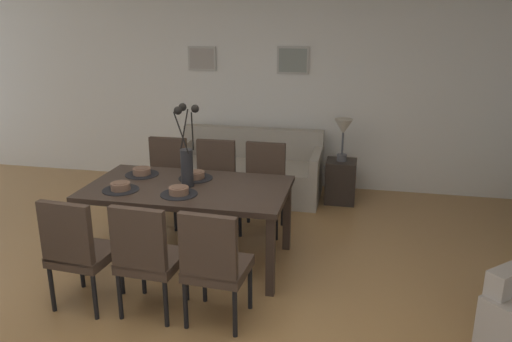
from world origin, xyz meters
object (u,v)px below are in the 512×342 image
object	(u,v)px
bowl_near_left	(120,186)
bowl_far_right	(196,174)
bowl_far_left	(179,190)
dining_chair_mid_right	(263,183)
dining_chair_far_right	(214,180)
framed_picture_center	(293,60)
bowl_near_right	(142,171)
side_table	(341,181)
centerpiece_vase	(187,156)
dining_chair_near_right	(166,177)
framed_picture_left	(202,59)
sofa	(248,173)
dining_chair_far_left	(147,254)
dining_table	(188,194)
dining_chair_near_left	(78,248)
table_lamp	(343,130)
dining_chair_mid_left	(214,262)

from	to	relation	value
bowl_near_left	bowl_far_right	bearing A→B (deg)	39.69
bowl_far_right	bowl_far_left	bearing A→B (deg)	-90.00
dining_chair_mid_right	bowl_near_left	bearing A→B (deg)	-133.69
bowl_far_left	dining_chair_far_right	bearing A→B (deg)	91.25
bowl_near_left	framed_picture_center	size ratio (longest dim) A/B	0.42
bowl_near_right	side_table	xyz separation A→B (m)	(1.82, 1.64, -0.52)
centerpiece_vase	bowl_far_right	distance (m)	0.33
dining_chair_near_right	centerpiece_vase	world-z (taller)	centerpiece_vase
dining_chair_near_right	framed_picture_left	distance (m)	1.88
bowl_far_right	sofa	xyz separation A→B (m)	(0.12, 1.66, -0.50)
bowl_far_right	dining_chair_far_right	bearing A→B (deg)	92.09
bowl_far_left	dining_chair_far_left	bearing A→B (deg)	-90.86
bowl_far_left	sofa	world-z (taller)	bowl_far_left
dining_table	dining_chair_near_left	bearing A→B (deg)	-121.50
bowl_near_right	framed_picture_center	world-z (taller)	framed_picture_center
bowl_far_left	sofa	xyz separation A→B (m)	(0.12, 2.11, -0.50)
bowl_near_left	bowl_near_right	bearing A→B (deg)	90.00
bowl_far_right	side_table	bearing A→B (deg)	51.98
bowl_near_left	table_lamp	distance (m)	2.78
dining_table	dining_chair_far_left	world-z (taller)	dining_chair_far_left
dining_chair_mid_right	framed_picture_center	bearing A→B (deg)	86.98
dining_chair_far_left	bowl_near_right	xyz separation A→B (m)	(-0.53, 1.14, 0.27)
dining_chair_far_left	dining_chair_far_right	xyz separation A→B (m)	(-0.01, 1.80, 0.00)
dining_chair_far_left	dining_chair_mid_right	bearing A→B (deg)	73.60
dining_chair_near_left	sofa	world-z (taller)	dining_chair_near_left
bowl_far_right	table_lamp	size ratio (longest dim) A/B	0.33
dining_table	dining_chair_far_left	distance (m)	0.92
dining_table	centerpiece_vase	size ratio (longest dim) A/B	2.45
bowl_near_right	dining_chair_near_right	bearing A→B (deg)	92.64
centerpiece_vase	framed_picture_center	distance (m)	2.52
dining_chair_far_left	table_lamp	bearing A→B (deg)	65.03
bowl_far_left	framed_picture_center	bearing A→B (deg)	77.04
bowl_near_left	bowl_far_right	world-z (taller)	same
dining_chair_near_right	framed_picture_center	size ratio (longest dim) A/B	2.28
bowl_near_right	table_lamp	xyz separation A→B (m)	(1.82, 1.64, 0.11)
dining_chair_near_left	framed_picture_left	size ratio (longest dim) A/B	2.46
table_lamp	dining_chair_mid_left	bearing A→B (deg)	-105.38
framed_picture_center	dining_chair_far_left	bearing A→B (deg)	-100.48
bowl_near_left	dining_chair_near_right	bearing A→B (deg)	91.56
framed_picture_center	dining_chair_mid_left	bearing A→B (deg)	-91.41
dining_chair_mid_left	dining_chair_mid_right	world-z (taller)	same
dining_chair_mid_left	framed_picture_center	bearing A→B (deg)	88.59
dining_chair_far_left	dining_chair_far_right	world-z (taller)	same
dining_chair_far_right	bowl_near_left	xyz separation A→B (m)	(-0.52, -1.11, 0.27)
bowl_near_right	bowl_far_right	size ratio (longest dim) A/B	1.00
centerpiece_vase	dining_chair_mid_left	bearing A→B (deg)	-60.97
dining_chair_mid_left	side_table	distance (m)	2.91
bowl_near_left	dining_chair_mid_left	bearing A→B (deg)	-33.60
dining_chair_mid_right	bowl_far_left	distance (m)	1.25
dining_chair_near_left	dining_chair_mid_left	size ratio (longest dim) A/B	1.00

